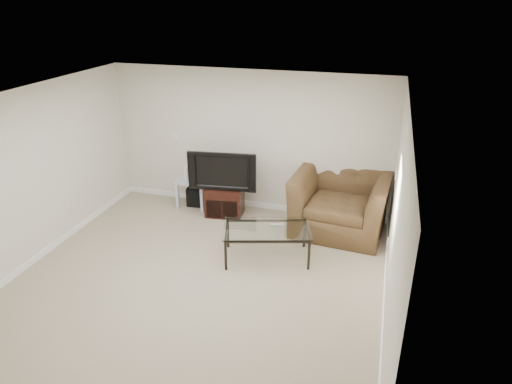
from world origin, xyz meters
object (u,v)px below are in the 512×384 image
(subwoofer, at_px, (198,195))
(coffee_table, at_px, (267,243))
(side_table, at_px, (196,192))
(tv_stand, at_px, (225,201))
(television, at_px, (223,169))
(recliner, at_px, (341,193))

(subwoofer, height_order, coffee_table, coffee_table)
(side_table, bearing_deg, coffee_table, -39.25)
(tv_stand, distance_m, coffee_table, 1.62)
(side_table, relative_size, subwoofer, 1.58)
(tv_stand, height_order, subwoofer, tv_stand)
(coffee_table, bearing_deg, side_table, 140.75)
(television, relative_size, side_table, 1.99)
(television, bearing_deg, coffee_table, -54.63)
(subwoofer, relative_size, recliner, 0.23)
(side_table, distance_m, coffee_table, 2.26)
(recliner, distance_m, coffee_table, 1.57)
(tv_stand, height_order, side_table, tv_stand)
(tv_stand, distance_m, recliner, 2.06)
(television, relative_size, recliner, 0.72)
(television, height_order, recliner, recliner)
(subwoofer, xyz_separation_m, coffee_table, (1.71, -1.45, 0.06))
(tv_stand, relative_size, coffee_table, 0.50)
(recliner, bearing_deg, television, -174.39)
(tv_stand, distance_m, side_table, 0.69)
(coffee_table, bearing_deg, subwoofer, 139.80)
(recliner, bearing_deg, coffee_table, -122.96)
(subwoofer, distance_m, coffee_table, 2.24)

